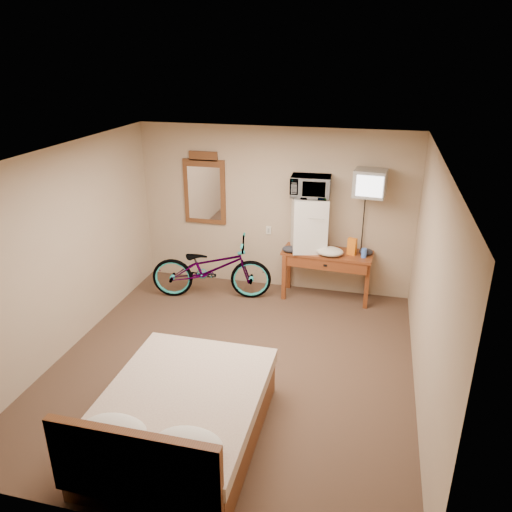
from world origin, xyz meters
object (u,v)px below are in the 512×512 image
crt_television (370,183)px  wall_mirror (205,189)px  blue_cup (364,253)px  bicycle (211,268)px  bed (180,419)px  mini_fridge (309,224)px  microwave (311,186)px  desk (327,260)px

crt_television → wall_mirror: 2.52m
blue_cup → bicycle: bicycle is taller
bicycle → bed: bicycle is taller
wall_mirror → mini_fridge: bearing=-7.0°
blue_cup → crt_television: (-0.00, 0.08, 1.00)m
mini_fridge → bed: (-0.69, -3.45, -0.86)m
bed → microwave: bearing=78.7°
desk → bicycle: bicycle is taller
mini_fridge → bicycle: (-1.39, -0.41, -0.68)m
crt_television → mini_fridge: bearing=176.9°
blue_cup → wall_mirror: (-2.49, 0.33, 0.69)m
blue_cup → crt_television: bearing=92.2°
bicycle → mini_fridge: bearing=-84.8°
desk → crt_television: (0.52, 0.02, 1.19)m
desk → blue_cup: 0.56m
bicycle → bed: bearing=-178.3°
crt_television → bicycle: 2.61m
wall_mirror → crt_television: bearing=-5.7°
bed → wall_mirror: bearing=105.1°
crt_television → bed: bearing=-113.9°
microwave → blue_cup: bearing=-11.9°
desk → bicycle: (-1.69, -0.35, -0.15)m
desk → mini_fridge: (-0.30, 0.07, 0.53)m
blue_cup → bed: size_ratio=0.07×
mini_fridge → crt_television: crt_television is taller
crt_television → wall_mirror: (-2.49, 0.25, -0.31)m
crt_television → blue_cup: bearing=-87.8°
desk → mini_fridge: bearing=167.4°
bicycle → bed: 3.12m
mini_fridge → bed: mini_fridge is taller
wall_mirror → bicycle: (0.28, -0.62, -1.04)m
crt_television → bicycle: size_ratio=0.32×
microwave → bed: (-0.69, -3.45, -1.41)m
desk → mini_fridge: 0.61m
crt_television → bed: (-1.51, -3.40, -1.52)m
mini_fridge → blue_cup: 0.90m
bicycle → crt_television: bearing=-91.9°
mini_fridge → blue_cup: size_ratio=6.02×
microwave → desk: bearing=-15.9°
wall_mirror → bicycle: wall_mirror is taller
microwave → bicycle: bearing=-166.7°
desk → bicycle: size_ratio=0.74×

